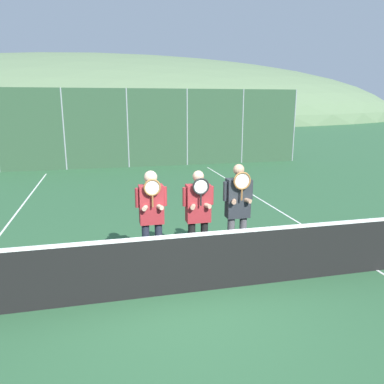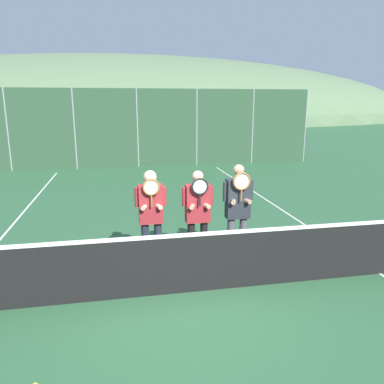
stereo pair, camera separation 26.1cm
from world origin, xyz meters
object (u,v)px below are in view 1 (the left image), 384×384
player_center_right (238,207)px  car_far_left (25,143)px  player_center_left (198,212)px  car_left_of_center (132,140)px  car_center (229,139)px  player_leftmost (152,212)px

player_center_right → car_far_left: 14.77m
player_center_left → car_far_left: 14.46m
car_left_of_center → car_center: 5.25m
player_leftmost → car_left_of_center: bearing=86.8°
player_leftmost → car_far_left: 14.13m
player_center_left → car_far_left: size_ratio=0.39×
player_leftmost → car_far_left: bearing=108.2°
car_far_left → car_left_of_center: bearing=5.9°
player_center_right → player_leftmost: bearing=176.1°
player_center_right → car_far_left: (-5.92, 13.53, -0.14)m
car_far_left → car_center: car_far_left is taller
player_center_right → car_left_of_center: bearing=93.0°
car_center → player_leftmost: bearing=-114.0°
player_center_left → player_center_right: 0.71m
player_center_right → car_left_of_center: size_ratio=0.41×
player_leftmost → car_far_left: size_ratio=0.40×
car_far_left → car_left_of_center: car_far_left is taller
car_left_of_center → player_center_left: bearing=-89.9°
player_center_right → car_center: bearing=71.7°
player_leftmost → car_center: bearing=66.0°
car_far_left → car_left_of_center: (5.18, 0.54, -0.01)m
player_leftmost → car_center: player_leftmost is taller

